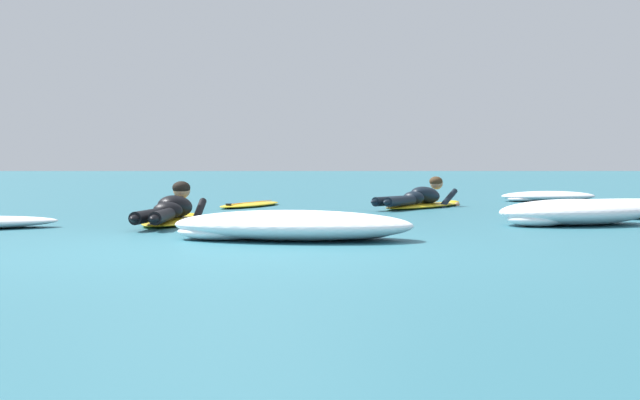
# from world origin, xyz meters

# --- Properties ---
(ground_plane) EXTENTS (120.00, 120.00, 0.00)m
(ground_plane) POSITION_xyz_m (0.00, 10.00, 0.00)
(ground_plane) COLOR #2D6B7A
(surfer_near) EXTENTS (0.74, 2.44, 0.53)m
(surfer_near) POSITION_xyz_m (-0.90, 3.15, 0.14)
(surfer_near) COLOR yellow
(surfer_near) RESTS_ON ground
(surfer_far) EXTENTS (1.83, 2.48, 0.55)m
(surfer_far) POSITION_xyz_m (2.46, 6.94, 0.14)
(surfer_far) COLOR yellow
(surfer_far) RESTS_ON ground
(drifting_surfboard) EXTENTS (1.18, 2.03, 0.16)m
(drifting_surfboard) POSITION_xyz_m (-0.28, 7.36, 0.03)
(drifting_surfboard) COLOR yellow
(drifting_surfboard) RESTS_ON ground
(whitewater_front) EXTENTS (2.39, 1.42, 0.28)m
(whitewater_front) POSITION_xyz_m (0.56, 0.98, 0.13)
(whitewater_front) COLOR white
(whitewater_front) RESTS_ON ground
(whitewater_mid_right) EXTENTS (2.08, 1.59, 0.30)m
(whitewater_mid_right) POSITION_xyz_m (3.75, 3.01, 0.14)
(whitewater_mid_right) COLOR white
(whitewater_mid_right) RESTS_ON ground
(whitewater_far_band) EXTENTS (1.98, 1.42, 0.19)m
(whitewater_far_band) POSITION_xyz_m (5.13, 9.46, 0.09)
(whitewater_far_band) COLOR white
(whitewater_far_band) RESTS_ON ground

